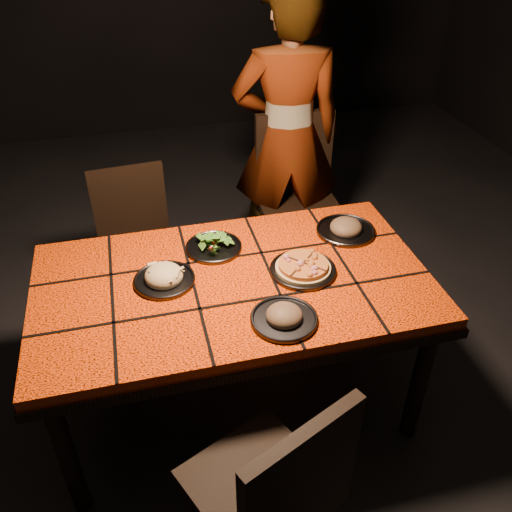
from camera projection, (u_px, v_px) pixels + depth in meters
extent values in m
cube|color=black|center=(237.00, 403.00, 2.65)|extent=(6.00, 7.00, 0.04)
cube|color=#FF4308|center=(233.00, 284.00, 2.22)|extent=(1.60, 0.90, 0.05)
cube|color=black|center=(233.00, 292.00, 2.25)|extent=(1.62, 0.92, 0.04)
cylinder|color=black|center=(67.00, 456.00, 2.02)|extent=(0.07, 0.07, 0.66)
cylinder|color=black|center=(419.00, 383.00, 2.30)|extent=(0.07, 0.07, 0.66)
cylinder|color=black|center=(72.00, 324.00, 2.60)|extent=(0.07, 0.07, 0.66)
cylinder|color=black|center=(352.00, 279.00, 2.88)|extent=(0.07, 0.07, 0.66)
cube|color=black|center=(259.00, 484.00, 1.79)|extent=(0.56, 0.56, 0.04)
cube|color=black|center=(301.00, 483.00, 1.53)|extent=(0.40, 0.21, 0.46)
cylinder|color=black|center=(266.00, 462.00, 2.13)|extent=(0.04, 0.04, 0.43)
cube|color=black|center=(140.00, 257.00, 2.90)|extent=(0.42, 0.42, 0.04)
cube|color=black|center=(130.00, 204.00, 2.90)|extent=(0.39, 0.07, 0.43)
cylinder|color=black|center=(120.00, 313.00, 2.86)|extent=(0.03, 0.03, 0.40)
cylinder|color=black|center=(179.00, 300.00, 2.95)|extent=(0.03, 0.03, 0.40)
cylinder|color=black|center=(113.00, 278.00, 3.11)|extent=(0.03, 0.03, 0.40)
cylinder|color=black|center=(167.00, 267.00, 3.19)|extent=(0.03, 0.03, 0.40)
cube|color=black|center=(301.00, 211.00, 3.15)|extent=(0.47, 0.47, 0.04)
cube|color=black|center=(294.00, 153.00, 3.15)|extent=(0.46, 0.06, 0.50)
cylinder|color=black|center=(278.00, 269.00, 3.12)|extent=(0.04, 0.04, 0.47)
cylinder|color=black|center=(338.00, 261.00, 3.18)|extent=(0.04, 0.04, 0.47)
cylinder|color=black|center=(263.00, 235.00, 3.41)|extent=(0.04, 0.04, 0.47)
cylinder|color=black|center=(319.00, 228.00, 3.48)|extent=(0.04, 0.04, 0.47)
imported|color=brown|center=(287.00, 139.00, 3.08)|extent=(0.68, 0.51, 1.72)
cylinder|color=#3B3B40|center=(303.00, 270.00, 2.24)|extent=(0.27, 0.27, 0.01)
torus|color=#3B3B40|center=(303.00, 269.00, 2.24)|extent=(0.28, 0.28, 0.01)
cylinder|color=tan|center=(303.00, 268.00, 2.24)|extent=(0.33, 0.33, 0.01)
cylinder|color=#CE8535|center=(303.00, 265.00, 2.23)|extent=(0.29, 0.29, 0.02)
cylinder|color=#3B3B40|center=(165.00, 281.00, 2.19)|extent=(0.25, 0.25, 0.01)
torus|color=#3B3B40|center=(164.00, 279.00, 2.18)|extent=(0.25, 0.25, 0.01)
ellipsoid|color=#C9B584|center=(164.00, 275.00, 2.17)|extent=(0.15, 0.15, 0.08)
cylinder|color=#3B3B40|center=(214.00, 248.00, 2.38)|extent=(0.25, 0.25, 0.01)
torus|color=#3B3B40|center=(214.00, 246.00, 2.37)|extent=(0.25, 0.25, 0.01)
cylinder|color=#3B3B40|center=(284.00, 320.00, 2.00)|extent=(0.25, 0.25, 0.01)
torus|color=#3B3B40|center=(284.00, 318.00, 1.99)|extent=(0.25, 0.25, 0.01)
ellipsoid|color=brown|center=(284.00, 314.00, 1.98)|extent=(0.15, 0.15, 0.08)
cylinder|color=#3B3B40|center=(346.00, 231.00, 2.49)|extent=(0.27, 0.27, 0.01)
torus|color=#3B3B40|center=(346.00, 230.00, 2.48)|extent=(0.27, 0.27, 0.01)
ellipsoid|color=brown|center=(346.00, 226.00, 2.47)|extent=(0.16, 0.16, 0.09)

